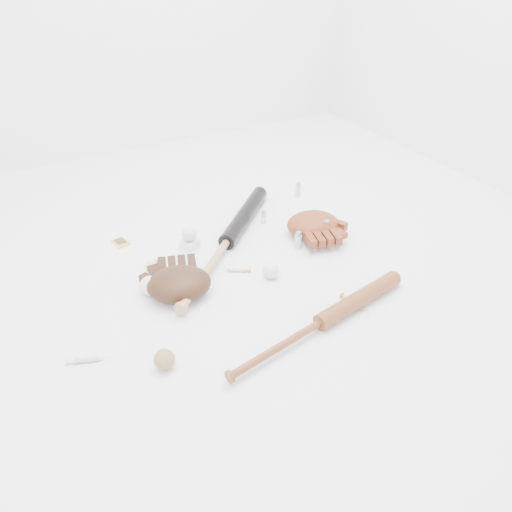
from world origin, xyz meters
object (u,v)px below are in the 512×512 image
bat_wood (321,322)px  pedestal (190,244)px  glove_dark (179,283)px  bat_dark (227,241)px

bat_wood → pedestal: (-0.19, 0.71, -0.01)m
glove_dark → pedestal: glove_dark is taller
glove_dark → bat_dark: bearing=52.0°
bat_dark → glove_dark: 0.36m
glove_dark → pedestal: bearing=78.8°
pedestal → bat_dark: bearing=-34.0°
bat_dark → pedestal: bearing=102.7°
bat_dark → glove_dark: glove_dark is taller
bat_dark → pedestal: bat_dark is taller
glove_dark → pedestal: size_ratio=4.55×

